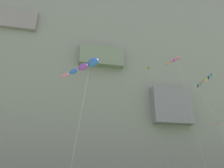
# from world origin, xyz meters

# --- Properties ---
(cliff_face) EXTENTS (180.00, 23.83, 62.04)m
(cliff_face) POSITION_xyz_m (0.01, 54.16, 31.00)
(cliff_face) COLOR gray
(cliff_face) RESTS_ON ground
(kite_windsock_upper_right) EXTENTS (3.90, 6.54, 13.72)m
(kite_windsock_upper_right) POSITION_xyz_m (-6.15, 14.88, 13.29)
(kite_windsock_upper_right) COLOR blue
(kite_windsock_upper_right) RESTS_ON ground
(kite_windsock_mid_left) EXTENTS (1.40, 6.80, 23.14)m
(kite_windsock_mid_left) POSITION_xyz_m (11.50, 26.93, 22.69)
(kite_windsock_mid_left) COLOR pink
(kite_windsock_mid_left) RESTS_ON ground
(kite_banner_high_left) EXTENTS (1.48, 6.79, 15.78)m
(kite_banner_high_left) POSITION_xyz_m (11.66, 19.81, 14.60)
(kite_banner_high_left) COLOR black
(kite_banner_high_left) RESTS_ON ground
(kite_delta_mid_right) EXTENTS (2.26, 2.79, 24.12)m
(kite_delta_mid_right) POSITION_xyz_m (9.55, 33.83, 22.31)
(kite_delta_mid_right) COLOR #8CCC33
(kite_delta_mid_right) RESTS_ON ground
(kite_delta_far_right) EXTENTS (1.95, 2.08, 11.94)m
(kite_delta_far_right) POSITION_xyz_m (20.57, 30.15, 11.45)
(kite_delta_far_right) COLOR blue
(kite_delta_far_right) RESTS_ON ground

